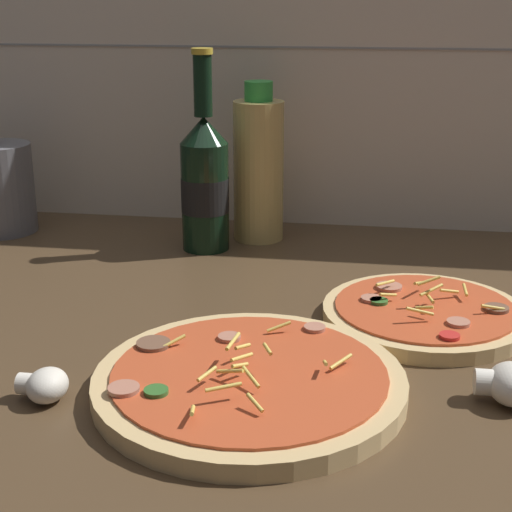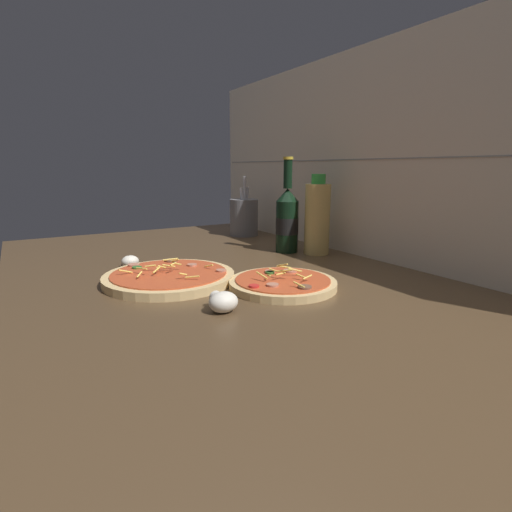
{
  "view_description": "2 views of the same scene",
  "coord_description": "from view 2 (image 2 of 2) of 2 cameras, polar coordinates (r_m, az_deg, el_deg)",
  "views": [
    {
      "loc": [
        8.91,
        -76.03,
        38.29
      ],
      "look_at": [
        -3.84,
        6.89,
        9.67
      ],
      "focal_mm": 55.0,
      "sensor_mm": 36.0,
      "label": 1
    },
    {
      "loc": [
        83.01,
        -39.49,
        27.72
      ],
      "look_at": [
        2.47,
        8.83,
        6.85
      ],
      "focal_mm": 28.0,
      "sensor_mm": 36.0,
      "label": 2
    }
  ],
  "objects": [
    {
      "name": "pizza_far",
      "position": [
        0.86,
        3.82,
        -3.89
      ],
      "size": [
        23.11,
        23.11,
        5.6
      ],
      "color": "tan",
      "rests_on": "counter_slab"
    },
    {
      "name": "mushroom_left",
      "position": [
        0.72,
        -4.79,
        -6.5
      ],
      "size": [
        5.67,
        5.4,
        3.78
      ],
      "color": "white",
      "rests_on": "counter_slab"
    },
    {
      "name": "beer_bottle",
      "position": [
        1.21,
        4.47,
        5.27
      ],
      "size": [
        6.85,
        6.85,
        28.31
      ],
      "color": "black",
      "rests_on": "counter_slab"
    },
    {
      "name": "oil_bottle",
      "position": [
        1.19,
        8.75,
        5.41
      ],
      "size": [
        7.43,
        7.43,
        23.41
      ],
      "color": "#D6B766",
      "rests_on": "counter_slab"
    },
    {
      "name": "pizza_near",
      "position": [
        0.92,
        -12.25,
        -2.93
      ],
      "size": [
        29.3,
        29.3,
        4.93
      ],
      "color": "tan",
      "rests_on": "counter_slab"
    },
    {
      "name": "tile_backsplash",
      "position": [
        1.19,
        15.12,
        13.21
      ],
      "size": [
        160.0,
        1.13,
        60.0
      ],
      "color": "beige",
      "rests_on": "ground"
    },
    {
      "name": "utensil_crock",
      "position": [
        1.51,
        -1.74,
        5.61
      ],
      "size": [
        10.58,
        10.58,
        22.15
      ],
      "color": "slate",
      "rests_on": "counter_slab"
    },
    {
      "name": "mushroom_right",
      "position": [
        1.08,
        -17.57,
        -0.71
      ],
      "size": [
        4.63,
        4.41,
        3.09
      ],
      "color": "white",
      "rests_on": "counter_slab"
    },
    {
      "name": "counter_slab",
      "position": [
        0.96,
        -5.31,
        -3.59
      ],
      "size": [
        160.0,
        90.0,
        2.5
      ],
      "color": "#4C3823",
      "rests_on": "ground"
    }
  ]
}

